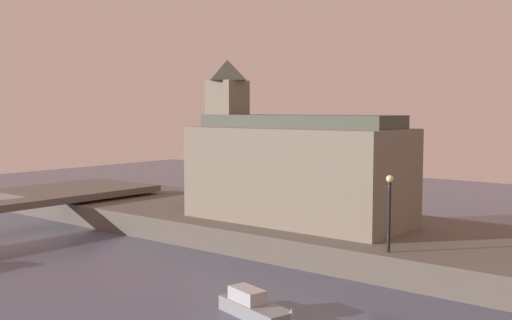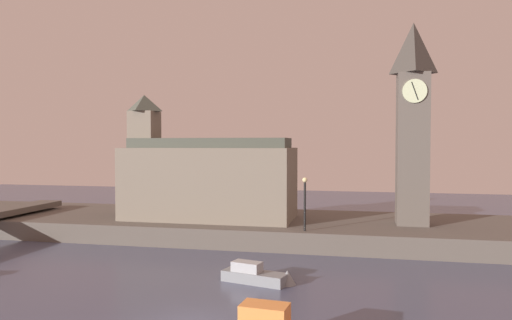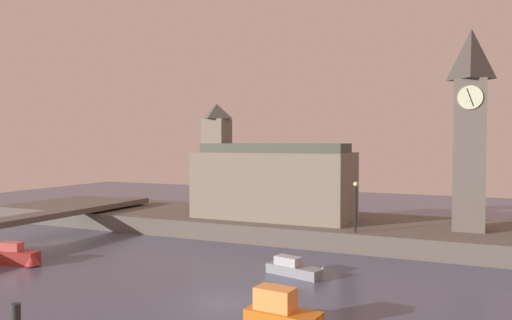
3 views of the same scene
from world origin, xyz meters
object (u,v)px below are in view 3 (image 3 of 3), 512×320
boat_cruiser_grey (300,270)px  boat_dinghy_red (18,256)px  clock_tower (470,126)px  parliament_hall (269,180)px  boat_patrol_orange (288,316)px  streetlamp (356,201)px

boat_cruiser_grey → boat_dinghy_red: (-18.44, -5.20, 0.15)m
boat_dinghy_red → clock_tower: bearing=32.8°
parliament_hall → boat_dinghy_red: (-11.07, -17.49, -4.31)m
clock_tower → boat_patrol_orange: 24.04m
boat_patrol_orange → streetlamp: bearing=93.5°
boat_cruiser_grey → boat_patrol_orange: size_ratio=1.08×
clock_tower → boat_cruiser_grey: 18.08m
parliament_hall → boat_dinghy_red: parliament_hall is taller
streetlamp → boat_cruiser_grey: bearing=-100.4°
clock_tower → streetlamp: clock_tower is taller
boat_cruiser_grey → boat_patrol_orange: bearing=-73.8°
streetlamp → boat_cruiser_grey: 8.97m
parliament_hall → boat_patrol_orange: size_ratio=3.43×
clock_tower → streetlamp: 10.55m
streetlamp → boat_dinghy_red: 24.21m
parliament_hall → boat_dinghy_red: bearing=-122.3°
boat_cruiser_grey → boat_patrol_orange: 9.08m
clock_tower → boat_cruiser_grey: clock_tower is taller
boat_patrol_orange → boat_cruiser_grey: bearing=106.2°
clock_tower → boat_patrol_orange: clock_tower is taller
streetlamp → boat_dinghy_red: streetlamp is taller
clock_tower → boat_dinghy_red: 34.10m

